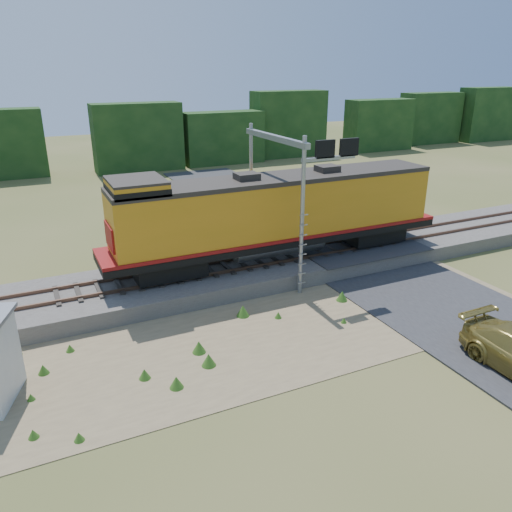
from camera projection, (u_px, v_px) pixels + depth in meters
ground at (301, 330)px, 20.91m from camera, size 140.00×140.00×0.00m
ballast at (243, 271)px, 25.83m from camera, size 70.00×5.00×0.80m
rails at (242, 263)px, 25.66m from camera, size 70.00×1.54×0.16m
dirt_shoulder at (252, 335)px, 20.53m from camera, size 26.00×8.00×0.03m
road at (417, 291)px, 24.30m from camera, size 7.00×66.00×0.86m
tree_line_north at (118, 141)px, 51.90m from camera, size 130.00×3.00×6.50m
weed_clumps at (222, 348)px, 19.59m from camera, size 15.00×6.20×0.56m
locomotive at (275, 213)px, 25.53m from camera, size 18.47×2.82×4.77m
signal_gantry at (288, 170)px, 24.27m from camera, size 2.99×6.20×7.53m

